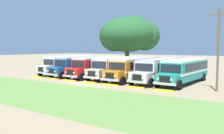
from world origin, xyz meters
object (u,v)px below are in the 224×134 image
Objects in this scene: parked_bus_slot_3 at (117,66)px; parked_bus_slot_6 at (185,70)px; broad_shade_tree at (129,34)px; parked_bus_slot_2 at (98,66)px; utility_pole at (218,47)px; parked_bus_slot_4 at (135,68)px; parked_bus_slot_5 at (161,69)px; parked_bus_slot_1 at (82,65)px; parked_bus_slot_0 at (70,64)px.

parked_bus_slot_3 and parked_bus_slot_6 have the same top height.
broad_shade_tree is (-5.59, 12.45, 5.16)m from parked_bus_slot_3.
utility_pole is at bearing 80.54° from parked_bus_slot_2.
parked_bus_slot_6 is at bearing 95.47° from parked_bus_slot_4.
parked_bus_slot_4 is 11.39m from utility_pole.
utility_pole reaches higher than parked_bus_slot_5.
broad_shade_tree is at bearing -157.09° from parked_bus_slot_3.
broad_shade_tree is (0.47, 12.92, 5.16)m from parked_bus_slot_1.
parked_bus_slot_4 and parked_bus_slot_6 have the same top height.
utility_pole is at bearing 74.33° from parked_bus_slot_4.
parked_bus_slot_1 is 20.17m from utility_pole.
parked_bus_slot_1 and parked_bus_slot_2 have the same top height.
parked_bus_slot_0 is at bearing -93.24° from parked_bus_slot_3.
utility_pole is (13.73, -3.37, 2.63)m from parked_bus_slot_3.
parked_bus_slot_3 is 9.46m from parked_bus_slot_6.
parked_bus_slot_2 is at bearing -85.32° from parked_bus_slot_6.
parked_bus_slot_1 and parked_bus_slot_3 have the same top height.
broad_shade_tree is at bearing -146.39° from parked_bus_slot_4.
parked_bus_slot_3 is (2.98, 0.44, 0.00)m from parked_bus_slot_2.
parked_bus_slot_5 is at bearing 89.83° from parked_bus_slot_0.
parked_bus_slot_0 is at bearing -93.68° from parked_bus_slot_4.
parked_bus_slot_3 is 1.00× the size of parked_bus_slot_4.
utility_pole reaches higher than parked_bus_slot_0.
broad_shade_tree reaches higher than parked_bus_slot_2.
parked_bus_slot_1 and parked_bus_slot_6 have the same top height.
parked_bus_slot_0 is at bearing -96.26° from parked_bus_slot_2.
parked_bus_slot_1 is 0.96× the size of broad_shade_tree.
parked_bus_slot_1 is 3.08m from parked_bus_slot_2.
parked_bus_slot_4 is at bearing -56.15° from broad_shade_tree.
parked_bus_slot_2 is 12.45m from parked_bus_slot_6.
parked_bus_slot_5 is at bearing 92.71° from parked_bus_slot_2.
parked_bus_slot_5 is (3.45, 0.35, 0.00)m from parked_bus_slot_4.
parked_bus_slot_0 and parked_bus_slot_2 have the same top height.
parked_bus_slot_0 is 1.37× the size of utility_pole.
utility_pole is at bearing 67.15° from parked_bus_slot_5.
parked_bus_slot_5 is 18.15m from broad_shade_tree.
parked_bus_slot_2 is 6.03m from parked_bus_slot_4.
parked_bus_slot_0 and parked_bus_slot_1 have the same top height.
broad_shade_tree is at bearing 163.55° from parked_bus_slot_0.
parked_bus_slot_2 is 1.00× the size of parked_bus_slot_4.
parked_bus_slot_5 is 8.37m from utility_pole.
parked_bus_slot_4 is 6.44m from parked_bus_slot_6.
parked_bus_slot_0 is 1.00× the size of parked_bus_slot_6.
parked_bus_slot_0 is at bearing -89.76° from parked_bus_slot_5.
parked_bus_slot_2 is 1.00× the size of parked_bus_slot_5.
parked_bus_slot_3 is 0.96× the size of broad_shade_tree.
broad_shade_tree reaches higher than utility_pole.
parked_bus_slot_0 is 1.00× the size of parked_bus_slot_5.
parked_bus_slot_1 and parked_bus_slot_4 have the same top height.
utility_pole is at bearing -39.31° from broad_shade_tree.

